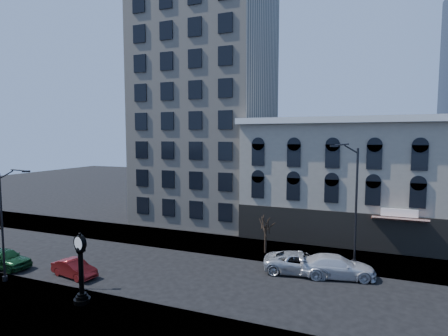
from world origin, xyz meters
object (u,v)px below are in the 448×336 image
at_px(car_near_a, 5,258).
at_px(street_lamp_near, 9,195).
at_px(street_clock, 81,271).
at_px(car_near_b, 74,268).

bearing_deg(car_near_a, street_lamp_near, -119.13).
bearing_deg(street_clock, street_lamp_near, -172.37).
xyz_separation_m(street_lamp_near, car_near_a, (-3.32, 1.82, -5.65)).
xyz_separation_m(street_clock, street_lamp_near, (-7.15, 0.82, 4.25)).
relative_size(street_clock, street_lamp_near, 0.54).
distance_m(street_clock, car_near_b, 5.29).
xyz_separation_m(street_clock, car_near_b, (-3.85, 3.29, -1.53)).
bearing_deg(street_lamp_near, street_clock, -28.95).
bearing_deg(street_lamp_near, car_near_a, 128.89).
bearing_deg(street_lamp_near, car_near_b, 14.33).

